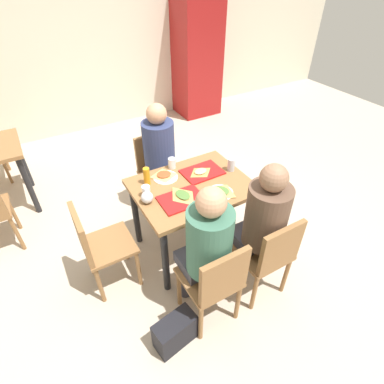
# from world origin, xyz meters

# --- Properties ---
(ground_plane) EXTENTS (10.00, 10.00, 0.02)m
(ground_plane) POSITION_xyz_m (0.00, 0.00, -0.01)
(ground_plane) COLOR #B7A893
(back_wall) EXTENTS (10.00, 0.10, 2.80)m
(back_wall) POSITION_xyz_m (0.00, 3.20, 1.40)
(back_wall) COLOR beige
(back_wall) RESTS_ON ground_plane
(main_table) EXTENTS (1.01, 0.78, 0.77)m
(main_table) POSITION_xyz_m (0.00, 0.00, 0.65)
(main_table) COLOR olive
(main_table) RESTS_ON ground_plane
(chair_near_left) EXTENTS (0.40, 0.40, 0.86)m
(chair_near_left) POSITION_xyz_m (-0.25, -0.77, 0.51)
(chair_near_left) COLOR olive
(chair_near_left) RESTS_ON ground_plane
(chair_near_right) EXTENTS (0.40, 0.40, 0.86)m
(chair_near_right) POSITION_xyz_m (0.25, -0.77, 0.51)
(chair_near_right) COLOR olive
(chair_near_right) RESTS_ON ground_plane
(chair_far_side) EXTENTS (0.40, 0.40, 0.86)m
(chair_far_side) POSITION_xyz_m (0.00, 0.77, 0.51)
(chair_far_side) COLOR olive
(chair_far_side) RESTS_ON ground_plane
(chair_left_end) EXTENTS (0.40, 0.40, 0.86)m
(chair_left_end) POSITION_xyz_m (-0.89, 0.00, 0.51)
(chair_left_end) COLOR olive
(chair_left_end) RESTS_ON ground_plane
(person_in_red) EXTENTS (0.32, 0.42, 1.27)m
(person_in_red) POSITION_xyz_m (-0.25, -0.63, 0.75)
(person_in_red) COLOR #383842
(person_in_red) RESTS_ON ground_plane
(person_in_brown_jacket) EXTENTS (0.32, 0.42, 1.27)m
(person_in_brown_jacket) POSITION_xyz_m (0.25, -0.63, 0.75)
(person_in_brown_jacket) COLOR #383842
(person_in_brown_jacket) RESTS_ON ground_plane
(person_far_side) EXTENTS (0.32, 0.42, 1.27)m
(person_far_side) POSITION_xyz_m (-0.00, 0.63, 0.75)
(person_far_side) COLOR #383842
(person_far_side) RESTS_ON ground_plane
(tray_red_near) EXTENTS (0.36, 0.27, 0.02)m
(tray_red_near) POSITION_xyz_m (-0.18, -0.14, 0.78)
(tray_red_near) COLOR red
(tray_red_near) RESTS_ON main_table
(tray_red_far) EXTENTS (0.36, 0.27, 0.02)m
(tray_red_far) POSITION_xyz_m (0.18, 0.12, 0.78)
(tray_red_far) COLOR red
(tray_red_far) RESTS_ON main_table
(paper_plate_center) EXTENTS (0.22, 0.22, 0.01)m
(paper_plate_center) POSITION_xyz_m (-0.15, 0.21, 0.78)
(paper_plate_center) COLOR white
(paper_plate_center) RESTS_ON main_table
(paper_plate_near_edge) EXTENTS (0.22, 0.22, 0.01)m
(paper_plate_near_edge) POSITION_xyz_m (0.15, -0.21, 0.78)
(paper_plate_near_edge) COLOR white
(paper_plate_near_edge) RESTS_ON main_table
(pizza_slice_a) EXTENTS (0.17, 0.23, 0.02)m
(pizza_slice_a) POSITION_xyz_m (-0.15, -0.11, 0.80)
(pizza_slice_a) COLOR tan
(pizza_slice_a) RESTS_ON tray_red_near
(pizza_slice_b) EXTENTS (0.19, 0.16, 0.02)m
(pizza_slice_b) POSITION_xyz_m (0.15, 0.11, 0.80)
(pizza_slice_b) COLOR #C68C47
(pizza_slice_b) RESTS_ON tray_red_far
(pizza_slice_c) EXTENTS (0.22, 0.21, 0.02)m
(pizza_slice_c) POSITION_xyz_m (-0.15, 0.24, 0.79)
(pizza_slice_c) COLOR #DBAD60
(pizza_slice_c) RESTS_ON paper_plate_center
(pizza_slice_d) EXTENTS (0.24, 0.26, 0.02)m
(pizza_slice_d) POSITION_xyz_m (0.16, -0.21, 0.79)
(pizza_slice_d) COLOR tan
(pizza_slice_d) RESTS_ON paper_plate_near_edge
(plastic_cup_a) EXTENTS (0.07, 0.07, 0.10)m
(plastic_cup_a) POSITION_xyz_m (-0.03, 0.33, 0.82)
(plastic_cup_a) COLOR white
(plastic_cup_a) RESTS_ON main_table
(plastic_cup_b) EXTENTS (0.07, 0.07, 0.10)m
(plastic_cup_b) POSITION_xyz_m (0.03, -0.33, 0.82)
(plastic_cup_b) COLOR white
(plastic_cup_b) RESTS_ON main_table
(plastic_cup_c) EXTENTS (0.07, 0.07, 0.10)m
(plastic_cup_c) POSITION_xyz_m (-0.40, 0.06, 0.82)
(plastic_cup_c) COLOR white
(plastic_cup_c) RESTS_ON main_table
(soda_can) EXTENTS (0.07, 0.07, 0.12)m
(soda_can) POSITION_xyz_m (0.43, 0.02, 0.83)
(soda_can) COLOR #B7BCC6
(soda_can) RESTS_ON main_table
(condiment_bottle) EXTENTS (0.06, 0.06, 0.16)m
(condiment_bottle) POSITION_xyz_m (-0.33, 0.21, 0.85)
(condiment_bottle) COLOR orange
(condiment_bottle) RESTS_ON main_table
(foil_bundle) EXTENTS (0.10, 0.10, 0.10)m
(foil_bundle) POSITION_xyz_m (-0.43, -0.02, 0.82)
(foil_bundle) COLOR silver
(foil_bundle) RESTS_ON main_table
(handbag) EXTENTS (0.34, 0.21, 0.28)m
(handbag) POSITION_xyz_m (-0.60, -0.79, 0.14)
(handbag) COLOR black
(handbag) RESTS_ON ground_plane
(drink_fridge) EXTENTS (0.70, 0.60, 1.90)m
(drink_fridge) POSITION_xyz_m (1.75, 2.85, 0.95)
(drink_fridge) COLOR maroon
(drink_fridge) RESTS_ON ground_plane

